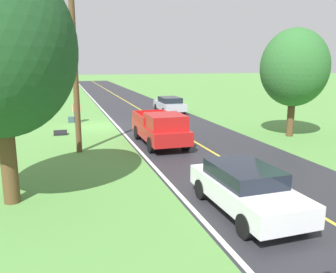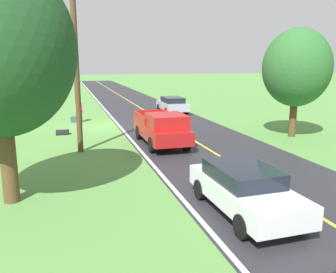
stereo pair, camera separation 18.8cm
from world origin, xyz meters
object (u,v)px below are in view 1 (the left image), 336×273
object	(u,v)px
sedan_near_oncoming	(170,104)
pickup_truck_passing	(161,128)
tree_far_side_near	(294,68)
utility_pole_roadside	(75,69)
sedan_ahead_same_lane	(246,188)
suitcase_carried	(71,120)
hitchhiker_walking	(77,109)

from	to	relation	value
sedan_near_oncoming	pickup_truck_passing	bearing A→B (deg)	70.52
tree_far_side_near	utility_pole_roadside	xyz separation A→B (m)	(12.53, 0.19, 0.00)
sedan_ahead_same_lane	suitcase_carried	bearing A→B (deg)	-75.86
pickup_truck_passing	tree_far_side_near	distance (m)	8.76
hitchhiker_walking	sedan_ahead_same_lane	bearing A→B (deg)	102.82
pickup_truck_passing	tree_far_side_near	bearing A→B (deg)	179.87
suitcase_carried	tree_far_side_near	world-z (taller)	tree_far_side_near
sedan_near_oncoming	utility_pole_roadside	bearing A→B (deg)	54.40
hitchhiker_walking	utility_pole_roadside	size ratio (longest dim) A/B	0.21
suitcase_carried	sedan_ahead_same_lane	xyz separation A→B (m)	(-4.50, 17.86, 0.53)
pickup_truck_passing	utility_pole_roadside	distance (m)	5.37
pickup_truck_passing	sedan_near_oncoming	bearing A→B (deg)	-109.48
suitcase_carried	sedan_near_oncoming	distance (m)	8.99
hitchhiker_walking	suitcase_carried	bearing A→B (deg)	5.49
sedan_near_oncoming	utility_pole_roadside	xyz separation A→B (m)	(8.45, 11.80, 3.35)
suitcase_carried	sedan_ahead_same_lane	distance (m)	18.43
pickup_truck_passing	hitchhiker_walking	bearing A→B (deg)	-65.64
suitcase_carried	pickup_truck_passing	bearing A→B (deg)	32.08
suitcase_carried	sedan_near_oncoming	size ratio (longest dim) A/B	0.10
hitchhiker_walking	tree_far_side_near	xyz separation A→B (m)	(-12.19, 8.87, 3.12)
sedan_ahead_same_lane	hitchhiker_walking	bearing A→B (deg)	-77.18
suitcase_carried	sedan_ahead_same_lane	bearing A→B (deg)	19.50
sedan_ahead_same_lane	utility_pole_roadside	world-z (taller)	utility_pole_roadside
pickup_truck_passing	tree_far_side_near	xyz separation A→B (m)	(-8.18, 0.02, 3.14)
sedan_ahead_same_lane	utility_pole_roadside	distance (m)	10.43
hitchhiker_walking	utility_pole_roadside	bearing A→B (deg)	87.85
suitcase_carried	pickup_truck_passing	world-z (taller)	pickup_truck_passing
tree_far_side_near	utility_pole_roadside	bearing A→B (deg)	0.87
tree_far_side_near	sedan_near_oncoming	world-z (taller)	tree_far_side_near
tree_far_side_near	sedan_ahead_same_lane	distance (m)	12.59
hitchhiker_walking	pickup_truck_passing	distance (m)	9.72
suitcase_carried	pickup_truck_passing	distance (m)	9.89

